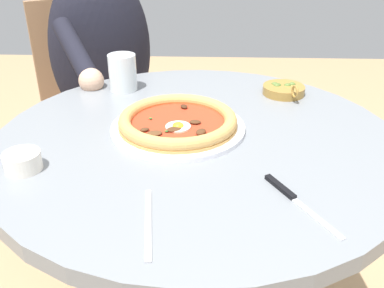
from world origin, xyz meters
TOP-DOWN VIEW (x-y plane):
  - dining_table at (0.00, 0.00)m, footprint 0.89×0.89m
  - pizza_on_plate at (0.04, -0.02)m, footprint 0.30×0.30m
  - water_glass at (0.21, -0.26)m, footprint 0.07×0.07m
  - steak_knife at (-0.16, 0.23)m, footprint 0.10×0.17m
  - ramekin_capers at (0.32, 0.16)m, footprint 0.07×0.07m
  - olive_pan at (-0.22, -0.25)m, footprint 0.11×0.13m
  - fork_utensil at (0.07, 0.31)m, footprint 0.03×0.17m
  - diner_person at (0.35, -0.60)m, footprint 0.43×0.58m
  - cafe_chair_diner at (0.42, -0.73)m, footprint 0.59×0.59m

SIDE VIEW (x-z plane):
  - diner_person at x=0.35m, z-range -0.07..1.11m
  - cafe_chair_diner at x=0.42m, z-range 0.09..0.96m
  - dining_table at x=0.00m, z-range 0.19..0.91m
  - fork_utensil at x=0.07m, z-range 0.72..0.72m
  - steak_knife at x=-0.16m, z-range 0.72..0.73m
  - olive_pan at x=-0.22m, z-range 0.71..0.76m
  - pizza_on_plate at x=0.04m, z-range 0.72..0.76m
  - ramekin_capers at x=0.32m, z-range 0.72..0.76m
  - water_glass at x=0.21m, z-range 0.72..0.81m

